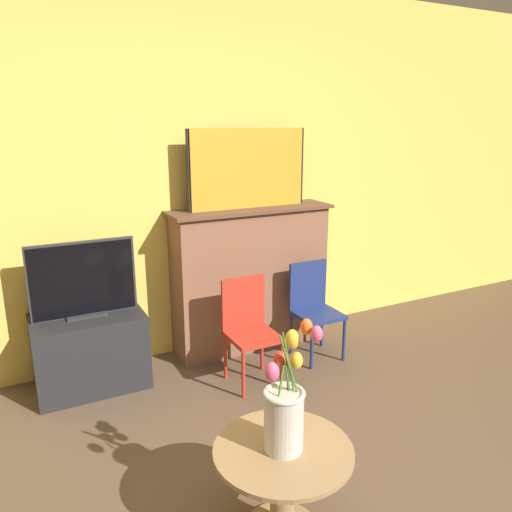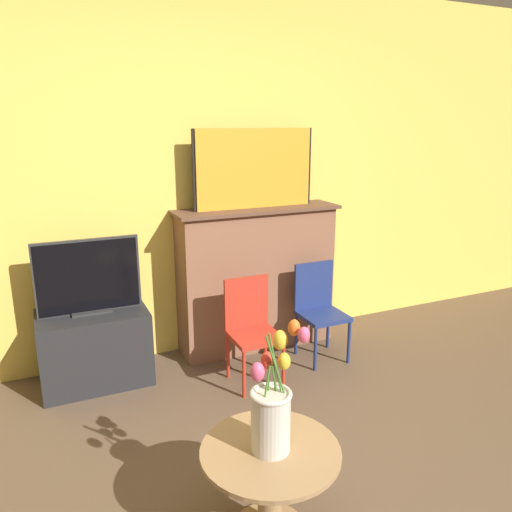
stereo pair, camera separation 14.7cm
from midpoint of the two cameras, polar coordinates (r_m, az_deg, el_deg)
The scene contains 9 objects.
wall_back at distance 3.70m, azimuth -9.95°, elevation 9.03°, with size 8.00×0.06×2.70m.
fireplace_mantel at distance 3.86m, azimuth -1.71°, elevation -2.37°, with size 1.26×0.35×1.11m.
painting at distance 3.69m, azimuth -2.05°, elevation 9.94°, with size 0.94×0.03×0.57m.
tv_stand at distance 3.58m, azimuth -19.57°, elevation -10.21°, with size 0.71×0.45×0.51m.
tv_monitor at distance 3.41m, azimuth -20.31°, elevation -2.62°, with size 0.67×0.12×0.50m.
chair_red at distance 3.40m, azimuth -2.07°, elevation -7.87°, with size 0.32×0.32×0.72m.
chair_blue at distance 3.77m, azimuth 5.48°, elevation -5.53°, with size 0.32×0.32×0.72m.
side_table at distance 2.30m, azimuth 1.08°, elevation -24.01°, with size 0.59×0.59×0.42m.
vase_tulips at distance 2.12m, azimuth 1.26°, elevation -17.06°, with size 0.25×0.17×0.55m.
Camera 1 is at (-1.16, -1.35, 1.74)m, focal length 35.00 mm.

